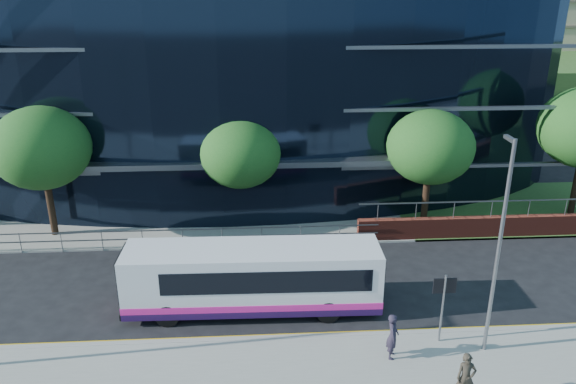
{
  "coord_description": "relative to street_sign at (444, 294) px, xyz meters",
  "views": [
    {
      "loc": [
        -2.27,
        -18.89,
        12.97
      ],
      "look_at": [
        -0.59,
        8.0,
        2.57
      ],
      "focal_mm": 35.0,
      "sensor_mm": 36.0,
      "label": 1
    }
  ],
  "objects": [
    {
      "name": "tree_far_b",
      "position": [
        -7.5,
        11.09,
        2.06
      ],
      "size": [
        4.29,
        4.29,
        6.05
      ],
      "color": "black",
      "rests_on": "ground"
    },
    {
      "name": "yellow_line_inner",
      "position": [
        -4.5,
        0.94,
        -2.14
      ],
      "size": [
        80.0,
        0.08,
        0.01
      ],
      "primitive_type": "cube",
      "color": "gold",
      "rests_on": "ground"
    },
    {
      "name": "tree_far_a",
      "position": [
        -17.5,
        10.59,
        2.71
      ],
      "size": [
        4.95,
        4.95,
        6.98
      ],
      "color": "black",
      "rests_on": "ground"
    },
    {
      "name": "glass_office",
      "position": [
        -8.5,
        22.44,
        5.85
      ],
      "size": [
        44.0,
        23.1,
        16.0
      ],
      "color": "black",
      "rests_on": "ground"
    },
    {
      "name": "city_bus",
      "position": [
        -6.86,
        2.8,
        -0.66
      ],
      "size": [
        10.44,
        2.59,
        2.81
      ],
      "rotation": [
        0.0,
        0.0,
        -0.02
      ],
      "color": "silver",
      "rests_on": "ground"
    },
    {
      "name": "tree_dist_e",
      "position": [
        19.5,
        41.59,
        2.39
      ],
      "size": [
        4.62,
        4.62,
        6.51
      ],
      "color": "black",
      "rests_on": "ground"
    },
    {
      "name": "tree_far_c",
      "position": [
        2.5,
        10.59,
        2.39
      ],
      "size": [
        4.62,
        4.62,
        6.51
      ],
      "color": "black",
      "rests_on": "ground"
    },
    {
      "name": "kerb",
      "position": [
        -4.5,
        0.59,
        -2.07
      ],
      "size": [
        80.0,
        0.25,
        0.16
      ],
      "primitive_type": "cube",
      "color": "gray",
      "rests_on": "ground"
    },
    {
      "name": "pedestrian",
      "position": [
        -2.01,
        -0.83,
        -1.13
      ],
      "size": [
        0.55,
        0.72,
        1.74
      ],
      "primitive_type": "imported",
      "rotation": [
        0.0,
        0.0,
        1.34
      ],
      "color": "#221D2C",
      "rests_on": "pavement_near"
    },
    {
      "name": "streetlight_east",
      "position": [
        1.5,
        -0.59,
        2.29
      ],
      "size": [
        0.15,
        0.77,
        8.0
      ],
      "color": "slate",
      "rests_on": "pavement_near"
    },
    {
      "name": "far_forecourt",
      "position": [
        -10.5,
        12.59,
        -2.1
      ],
      "size": [
        50.0,
        8.0,
        0.1
      ],
      "primitive_type": "cube",
      "color": "gray",
      "rests_on": "ground"
    },
    {
      "name": "guard_railings",
      "position": [
        -12.5,
        8.59,
        -1.33
      ],
      "size": [
        24.0,
        0.05,
        1.1
      ],
      "color": "slate",
      "rests_on": "ground"
    },
    {
      "name": "pedestrian_b",
      "position": [
        -0.19,
        -3.13,
        -1.14
      ],
      "size": [
        0.66,
        0.46,
        1.71
      ],
      "primitive_type": "imported",
      "rotation": [
        0.0,
        0.0,
        -0.09
      ],
      "color": "#2D281F",
      "rests_on": "pavement_near"
    },
    {
      "name": "yellow_line_outer",
      "position": [
        -4.5,
        0.79,
        -2.14
      ],
      "size": [
        80.0,
        0.08,
        0.01
      ],
      "primitive_type": "cube",
      "color": "gold",
      "rests_on": "ground"
    },
    {
      "name": "ground",
      "position": [
        -4.5,
        1.59,
        -2.15
      ],
      "size": [
        200.0,
        200.0,
        0.0
      ],
      "primitive_type": "plane",
      "color": "black",
      "rests_on": "ground"
    },
    {
      "name": "street_sign",
      "position": [
        0.0,
        0.0,
        0.0
      ],
      "size": [
        0.85,
        0.09,
        2.8
      ],
      "color": "slate",
      "rests_on": "pavement_near"
    }
  ]
}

